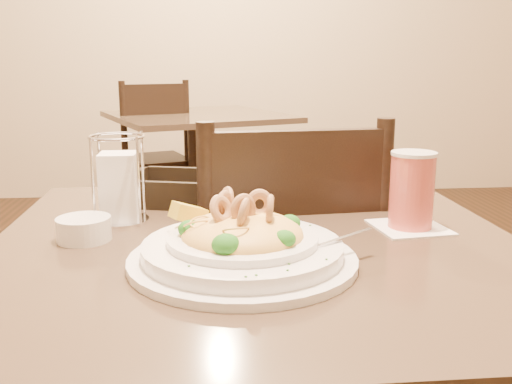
{
  "coord_description": "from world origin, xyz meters",
  "views": [
    {
      "loc": [
        -0.09,
        -0.92,
        1.04
      ],
      "look_at": [
        0.0,
        0.02,
        0.82
      ],
      "focal_mm": 40.0,
      "sensor_mm": 36.0,
      "label": 1
    }
  ],
  "objects": [
    {
      "name": "butter_ramekin",
      "position": [
        -0.29,
        0.03,
        0.76
      ],
      "size": [
        0.11,
        0.11,
        0.04
      ],
      "primitive_type": "cylinder",
      "rotation": [
        0.0,
        0.0,
        -0.23
      ],
      "color": "white",
      "rests_on": "main_table"
    },
    {
      "name": "background_table",
      "position": [
        -0.11,
        2.31,
        0.51
      ],
      "size": [
        1.16,
        1.16,
        0.74
      ],
      "rotation": [
        0.0,
        0.0,
        0.37
      ],
      "color": "black",
      "rests_on": "ground"
    },
    {
      "name": "drink_glass",
      "position": [
        0.28,
        0.04,
        0.81
      ],
      "size": [
        0.14,
        0.14,
        0.14
      ],
      "rotation": [
        0.0,
        0.0,
        0.12
      ],
      "color": "white",
      "rests_on": "main_table"
    },
    {
      "name": "pasta_bowl",
      "position": [
        -0.03,
        -0.11,
        0.77
      ],
      "size": [
        0.38,
        0.34,
        0.11
      ],
      "rotation": [
        0.0,
        0.0,
        0.37
      ],
      "color": "white",
      "rests_on": "main_table"
    },
    {
      "name": "bread_basket",
      "position": [
        -0.15,
        0.29,
        0.76
      ],
      "size": [
        0.25,
        0.22,
        0.06
      ],
      "rotation": [
        0.0,
        0.0,
        -0.26
      ],
      "color": "black",
      "rests_on": "main_table"
    },
    {
      "name": "napkin_caddy",
      "position": [
        -0.25,
        0.14,
        0.81
      ],
      "size": [
        0.1,
        0.1,
        0.17
      ],
      "rotation": [
        0.0,
        0.0,
        -0.14
      ],
      "color": "silver",
      "rests_on": "main_table"
    },
    {
      "name": "side_plate",
      "position": [
        0.17,
        0.29,
        0.75
      ],
      "size": [
        0.21,
        0.21,
        0.01
      ],
      "primitive_type": "cylinder",
      "rotation": [
        0.0,
        0.0,
        0.36
      ],
      "color": "white",
      "rests_on": "main_table"
    },
    {
      "name": "dining_chair_near",
      "position": [
        0.08,
        0.29,
        0.5
      ],
      "size": [
        0.46,
        0.46,
        0.93
      ],
      "rotation": [
        0.0,
        0.0,
        3.23
      ],
      "color": "black",
      "rests_on": "ground"
    },
    {
      "name": "dining_chair_far",
      "position": [
        -0.39,
        2.43,
        0.5
      ],
      "size": [
        0.53,
        0.53,
        0.93
      ],
      "rotation": [
        0.0,
        0.0,
        3.48
      ],
      "color": "black",
      "rests_on": "ground"
    },
    {
      "name": "main_table",
      "position": [
        0.0,
        0.0,
        0.51
      ],
      "size": [
        0.9,
        0.9,
        0.74
      ],
      "color": "black",
      "rests_on": "ground"
    }
  ]
}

